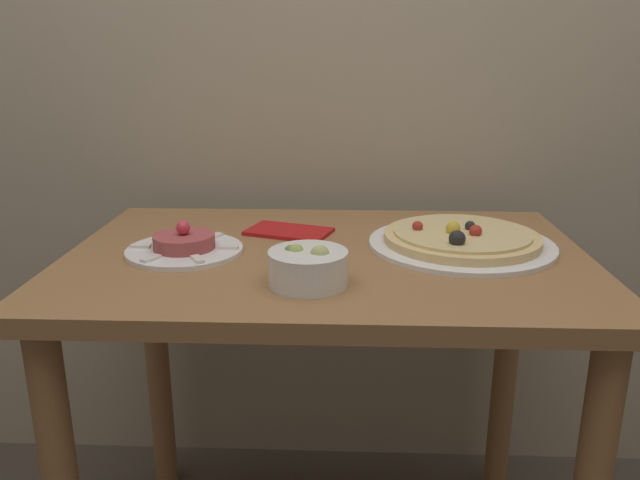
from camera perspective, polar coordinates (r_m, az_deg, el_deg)
dining_table at (r=1.29m, az=0.60°, el=-6.85°), size 1.03×0.68×0.78m
pizza_plate at (r=1.30m, az=12.80°, el=0.04°), size 0.38×0.38×0.06m
tartare_plate at (r=1.26m, az=-12.30°, el=-0.54°), size 0.23×0.23×0.07m
small_bowl at (r=1.06m, az=-1.11°, el=-2.47°), size 0.14×0.14×0.07m
napkin at (r=1.37m, az=-2.87°, el=0.78°), size 0.20×0.16×0.01m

